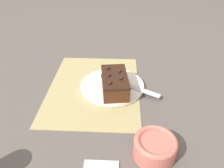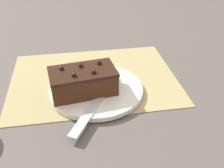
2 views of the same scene
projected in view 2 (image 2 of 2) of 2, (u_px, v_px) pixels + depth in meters
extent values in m
plane|color=#544C47|center=(94.00, 79.00, 0.74)|extent=(3.00, 3.00, 0.00)
cube|color=tan|center=(94.00, 78.00, 0.74)|extent=(0.46, 0.34, 0.00)
cylinder|color=white|center=(97.00, 89.00, 0.68)|extent=(0.24, 0.24, 0.01)
cube|color=#472614|center=(83.00, 82.00, 0.65)|extent=(0.17, 0.11, 0.05)
cube|color=black|center=(82.00, 72.00, 0.63)|extent=(0.17, 0.11, 0.01)
sphere|color=black|center=(61.00, 68.00, 0.63)|extent=(0.01, 0.01, 0.01)
sphere|color=black|center=(74.00, 75.00, 0.61)|extent=(0.01, 0.01, 0.01)
sphere|color=black|center=(81.00, 65.00, 0.64)|extent=(0.01, 0.01, 0.01)
sphere|color=black|center=(94.00, 72.00, 0.62)|extent=(0.01, 0.01, 0.01)
sphere|color=black|center=(99.00, 62.00, 0.66)|extent=(0.01, 0.01, 0.01)
cube|color=black|center=(109.00, 83.00, 0.68)|extent=(0.06, 0.08, 0.01)
cube|color=#B7BABF|center=(89.00, 113.00, 0.59)|extent=(0.10, 0.16, 0.00)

